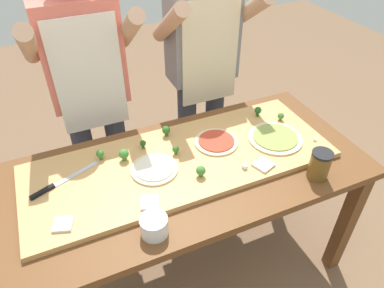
% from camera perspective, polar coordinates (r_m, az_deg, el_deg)
% --- Properties ---
extents(ground_plane, '(8.00, 8.00, 0.00)m').
position_cam_1_polar(ground_plane, '(2.30, -0.88, -18.73)').
color(ground_plane, brown).
extents(prep_table, '(1.75, 0.80, 0.79)m').
position_cam_1_polar(prep_table, '(1.76, -1.09, -6.48)').
color(prep_table, brown).
rests_on(prep_table, ground).
extents(cutting_board, '(1.47, 0.54, 0.03)m').
position_cam_1_polar(cutting_board, '(1.71, -1.85, -2.82)').
color(cutting_board, tan).
rests_on(cutting_board, prep_table).
extents(chefs_knife, '(0.31, 0.14, 0.02)m').
position_cam_1_polar(chefs_knife, '(1.68, -20.99, -6.11)').
color(chefs_knife, '#B7BABF').
rests_on(chefs_knife, cutting_board).
extents(pizza_whole_white_garlic, '(0.22, 0.22, 0.02)m').
position_cam_1_polar(pizza_whole_white_garlic, '(1.65, -6.04, -3.94)').
color(pizza_whole_white_garlic, beige).
rests_on(pizza_whole_white_garlic, cutting_board).
extents(pizza_whole_tomato_red, '(0.22, 0.22, 0.02)m').
position_cam_1_polar(pizza_whole_tomato_red, '(1.80, 3.91, 0.39)').
color(pizza_whole_tomato_red, beige).
rests_on(pizza_whole_tomato_red, cutting_board).
extents(pizza_whole_pesto_green, '(0.28, 0.28, 0.02)m').
position_cam_1_polar(pizza_whole_pesto_green, '(1.87, 13.17, 0.98)').
color(pizza_whole_pesto_green, beige).
rests_on(pizza_whole_pesto_green, cutting_board).
extents(pizza_slice_near_right, '(0.10, 0.10, 0.01)m').
position_cam_1_polar(pizza_slice_near_right, '(1.51, -6.84, -9.24)').
color(pizza_slice_near_right, silver).
rests_on(pizza_slice_near_right, cutting_board).
extents(pizza_slice_center, '(0.10, 0.10, 0.01)m').
position_cam_1_polar(pizza_slice_center, '(1.69, 11.35, -3.29)').
color(pizza_slice_center, silver).
rests_on(pizza_slice_center, cutting_board).
extents(pizza_slice_far_left, '(0.09, 0.09, 0.01)m').
position_cam_1_polar(pizza_slice_far_left, '(1.51, -19.97, -11.97)').
color(pizza_slice_far_left, silver).
rests_on(pizza_slice_far_left, cutting_board).
extents(broccoli_floret_center_right, '(0.04, 0.04, 0.05)m').
position_cam_1_polar(broccoli_floret_center_right, '(2.00, 14.03, 4.35)').
color(broccoli_floret_center_right, '#487A23').
rests_on(broccoli_floret_center_right, cutting_board).
extents(broccoli_floret_back_right, '(0.05, 0.05, 0.06)m').
position_cam_1_polar(broccoli_floret_back_right, '(1.70, -10.86, -1.62)').
color(broccoli_floret_back_right, '#487A23').
rests_on(broccoli_floret_back_right, cutting_board).
extents(broccoli_floret_front_left, '(0.04, 0.04, 0.06)m').
position_cam_1_polar(broccoli_floret_front_left, '(2.00, 10.51, 5.27)').
color(broccoli_floret_front_left, '#2C5915').
rests_on(broccoli_floret_front_left, cutting_board).
extents(broccoli_floret_back_mid, '(0.03, 0.03, 0.05)m').
position_cam_1_polar(broccoli_floret_back_mid, '(1.71, -2.64, -0.92)').
color(broccoli_floret_back_mid, '#366618').
rests_on(broccoli_floret_back_mid, cutting_board).
extents(broccoli_floret_back_left, '(0.04, 0.04, 0.05)m').
position_cam_1_polar(broccoli_floret_back_left, '(1.73, -14.50, -1.57)').
color(broccoli_floret_back_left, '#3F7220').
rests_on(broccoli_floret_back_left, cutting_board).
extents(broccoli_floret_front_right, '(0.04, 0.04, 0.06)m').
position_cam_1_polar(broccoli_floret_front_right, '(1.59, 1.42, -4.31)').
color(broccoli_floret_front_right, '#487A23').
rests_on(broccoli_floret_front_right, cutting_board).
extents(broccoli_floret_center_left, '(0.03, 0.03, 0.05)m').
position_cam_1_polar(broccoli_floret_center_left, '(1.76, -7.86, 0.07)').
color(broccoli_floret_center_left, '#2C5915').
rests_on(broccoli_floret_center_left, cutting_board).
extents(broccoli_floret_front_mid, '(0.04, 0.04, 0.06)m').
position_cam_1_polar(broccoli_floret_front_mid, '(1.83, -4.31, 2.16)').
color(broccoli_floret_front_mid, '#366618').
rests_on(broccoli_floret_front_mid, cutting_board).
extents(cheese_crumble_a, '(0.02, 0.02, 0.01)m').
position_cam_1_polar(cheese_crumble_a, '(1.91, 19.10, 0.65)').
color(cheese_crumble_a, white).
rests_on(cheese_crumble_a, cutting_board).
extents(cheese_crumble_b, '(0.03, 0.03, 0.02)m').
position_cam_1_polar(cheese_crumble_b, '(1.82, 19.40, -1.41)').
color(cheese_crumble_b, silver).
rests_on(cheese_crumble_b, cutting_board).
extents(cheese_crumble_c, '(0.02, 0.02, 0.02)m').
position_cam_1_polar(cheese_crumble_c, '(1.66, 8.45, -3.65)').
color(cheese_crumble_c, silver).
rests_on(cheese_crumble_c, cutting_board).
extents(flour_cup, '(0.11, 0.11, 0.08)m').
position_cam_1_polar(flour_cup, '(1.42, -6.07, -13.04)').
color(flour_cup, white).
rests_on(flour_cup, prep_table).
extents(sauce_jar, '(0.09, 0.09, 0.14)m').
position_cam_1_polar(sauce_jar, '(1.70, 19.77, -3.16)').
color(sauce_jar, brown).
rests_on(sauce_jar, prep_table).
extents(cook_left, '(0.54, 0.39, 1.67)m').
position_cam_1_polar(cook_left, '(2.01, -16.22, 9.09)').
color(cook_left, '#333847').
rests_on(cook_left, ground).
extents(cook_right, '(0.54, 0.39, 1.67)m').
position_cam_1_polar(cook_right, '(2.17, 1.71, 12.97)').
color(cook_right, '#333847').
rests_on(cook_right, ground).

